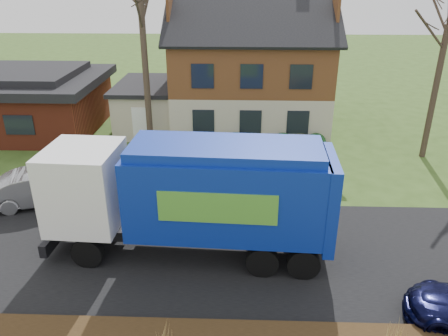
{
  "coord_description": "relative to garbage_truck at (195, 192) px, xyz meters",
  "views": [
    {
      "loc": [
        1.36,
        -12.79,
        9.01
      ],
      "look_at": [
        0.81,
        2.5,
        2.15
      ],
      "focal_mm": 35.0,
      "sensor_mm": 36.0,
      "label": 1
    }
  ],
  "objects": [
    {
      "name": "ground",
      "position": [
        0.05,
        -0.0,
        -2.37
      ],
      "size": [
        120.0,
        120.0,
        0.0
      ],
      "primitive_type": "plane",
      "color": "#324C19",
      "rests_on": "ground"
    },
    {
      "name": "road",
      "position": [
        0.05,
        -0.0,
        -2.36
      ],
      "size": [
        80.0,
        7.0,
        0.02
      ],
      "primitive_type": "cube",
      "color": "black",
      "rests_on": "ground"
    },
    {
      "name": "main_house",
      "position": [
        1.54,
        13.91,
        1.66
      ],
      "size": [
        12.95,
        8.95,
        9.26
      ],
      "color": "#BCAE97",
      "rests_on": "ground"
    },
    {
      "name": "ranch_house",
      "position": [
        -11.95,
        13.0,
        -0.55
      ],
      "size": [
        9.8,
        8.2,
        3.7
      ],
      "color": "maroon",
      "rests_on": "ground"
    },
    {
      "name": "garbage_truck",
      "position": [
        0.0,
        0.0,
        0.0
      ],
      "size": [
        9.7,
        3.05,
        4.11
      ],
      "rotation": [
        0.0,
        0.0,
        -0.05
      ],
      "color": "black",
      "rests_on": "ground"
    },
    {
      "name": "silver_sedan",
      "position": [
        -6.78,
        3.41,
        -1.62
      ],
      "size": [
        4.79,
        3.02,
        1.49
      ],
      "primitive_type": "imported",
      "rotation": [
        0.0,
        0.0,
        1.92
      ],
      "color": "#93959A",
      "rests_on": "ground"
    },
    {
      "name": "grass_clump_east",
      "position": [
        5.43,
        -4.42,
        -1.63
      ],
      "size": [
        0.35,
        0.29,
        0.87
      ],
      "color": "tan",
      "rests_on": "mulch_verge"
    }
  ]
}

